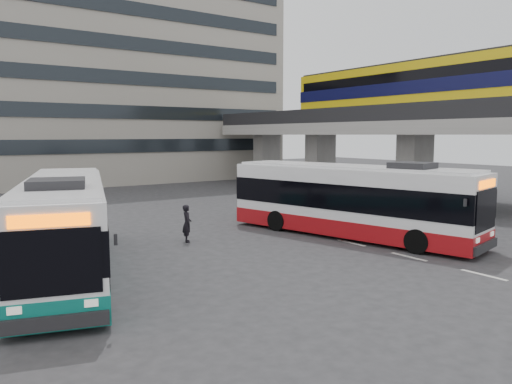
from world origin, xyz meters
TOP-DOWN VIEW (x-y plane):
  - ground at (0.00, 0.00)m, footprint 120.00×120.00m
  - viaduct at (17.00, 10.53)m, footprint 8.00×32.00m
  - bike_shelter at (8.50, 3.00)m, footprint 10.00×4.00m
  - office_block at (6.00, 36.00)m, footprint 30.00×15.00m
  - road_markings at (2.50, -3.00)m, footprint 0.15×7.60m
  - bus_main at (3.44, 1.06)m, footprint 5.17×12.01m
  - bus_teal at (-8.71, 2.13)m, footprint 5.66×11.71m
  - pedestrian at (-3.17, 4.16)m, footprint 0.56×0.69m

SIDE VIEW (x-z plane):
  - ground at x=0.00m, z-range 0.00..0.00m
  - road_markings at x=2.50m, z-range 0.00..0.01m
  - pedestrian at x=-3.17m, z-range 0.00..1.63m
  - bike_shelter at x=8.50m, z-range 0.09..2.63m
  - bus_teal at x=-8.71m, z-range -0.12..3.27m
  - bus_main at x=3.44m, z-range -0.12..3.35m
  - viaduct at x=17.00m, z-range 1.39..11.07m
  - office_block at x=6.00m, z-range 0.00..25.00m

